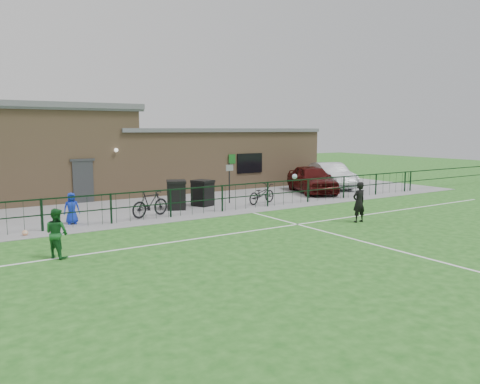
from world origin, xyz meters
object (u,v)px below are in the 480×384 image
bicycle_d (150,204)px  bicycle_e (262,194)px  car_maroon (312,179)px  spectator_child (72,208)px  wheelie_bin_left (176,196)px  ball_ground (25,233)px  wheelie_bin_right (203,194)px  outfield_player (57,233)px  sign_post (229,183)px  car_silver (330,175)px

bicycle_d → bicycle_e: (5.93, 0.31, -0.07)m
car_maroon → spectator_child: (-13.86, -1.85, -0.18)m
wheelie_bin_left → ball_ground: wheelie_bin_left is taller
bicycle_d → spectator_child: 3.12m
wheelie_bin_right → ball_ground: size_ratio=5.62×
bicycle_d → outfield_player: 6.42m
wheelie_bin_right → bicycle_e: 2.91m
wheelie_bin_left → spectator_child: (-4.84, -0.92, -0.01)m
outfield_player → ball_ground: (-0.34, 3.51, -0.61)m
bicycle_e → ball_ground: size_ratio=9.01×
bicycle_e → outfield_player: 11.58m
bicycle_e → ball_ground: bearing=81.5°
wheelie_bin_right → sign_post: 1.53m
bicycle_d → bicycle_e: 5.94m
wheelie_bin_right → sign_post: (1.47, -0.05, 0.43)m
spectator_child → outfield_player: size_ratio=0.85×
bicycle_d → outfield_player: bearing=116.9°
wheelie_bin_right → car_silver: size_ratio=0.24×
bicycle_d → outfield_player: outfield_player is taller
car_silver → bicycle_d: car_silver is taller
bicycle_e → ball_ground: (-10.89, -1.26, -0.40)m
car_maroon → wheelie_bin_right: bearing=-153.4°
outfield_player → wheelie_bin_right: bearing=-85.3°
car_maroon → car_silver: car_maroon is taller
wheelie_bin_left → outfield_player: outfield_player is taller
wheelie_bin_left → wheelie_bin_right: (1.47, 0.19, -0.05)m
car_maroon → bicycle_e: car_maroon is taller
spectator_child → ball_ground: size_ratio=5.99×
car_silver → ball_ground: size_ratio=23.18×
car_silver → spectator_child: car_silver is taller
sign_post → outfield_player: 10.92m
spectator_child → sign_post: bearing=16.1°
wheelie_bin_left → bicycle_d: (-1.73, -1.14, -0.06)m
wheelie_bin_right → car_maroon: bearing=-14.5°
bicycle_e → outfield_player: bearing=99.2°
wheelie_bin_right → spectator_child: bearing=169.9°
bicycle_d → car_maroon: bearing=-96.2°
wheelie_bin_left → bicycle_d: wheelie_bin_left is taller
car_maroon → outfield_player: bearing=-136.0°
wheelie_bin_left → car_maroon: car_maroon is taller
spectator_child → car_silver: bearing=18.6°
bicycle_d → bicycle_e: size_ratio=1.01×
car_silver → outfield_player: bearing=-137.6°
bicycle_e → spectator_child: size_ratio=1.50×
car_silver → spectator_child: size_ratio=3.87×
sign_post → bicycle_d: (-4.67, -1.28, -0.44)m
sign_post → car_silver: size_ratio=0.42×
sign_post → ball_ground: size_ratio=9.83×
wheelie_bin_left → bicycle_d: size_ratio=0.67×
ball_ground → wheelie_bin_left: bearing=17.3°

